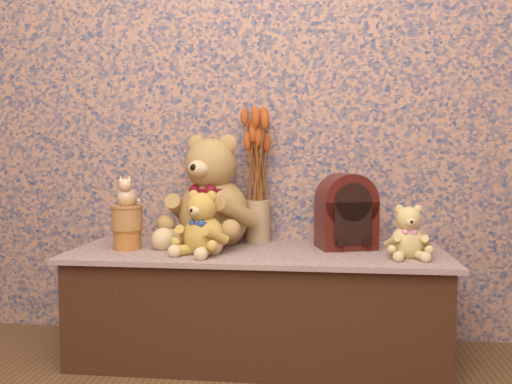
# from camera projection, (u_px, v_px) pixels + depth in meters

# --- Properties ---
(display_shelf) EXTENTS (1.51, 0.59, 0.45)m
(display_shelf) POSITION_uv_depth(u_px,v_px,m) (257.00, 303.00, 2.23)
(display_shelf) COLOR #344C6B
(display_shelf) RESTS_ON ground
(teddy_large) EXTENTS (0.55, 0.59, 0.50)m
(teddy_large) POSITION_uv_depth(u_px,v_px,m) (214.00, 186.00, 2.33)
(teddy_large) COLOR #A97641
(teddy_large) RESTS_ON display_shelf
(teddy_medium) EXTENTS (0.29, 0.31, 0.27)m
(teddy_medium) POSITION_uv_depth(u_px,v_px,m) (204.00, 220.00, 2.12)
(teddy_medium) COLOR #BA8E34
(teddy_medium) RESTS_ON display_shelf
(teddy_small) EXTENTS (0.18, 0.21, 0.21)m
(teddy_small) POSITION_uv_depth(u_px,v_px,m) (408.00, 229.00, 2.05)
(teddy_small) COLOR tan
(teddy_small) RESTS_ON display_shelf
(cathedral_radio) EXTENTS (0.26, 0.22, 0.31)m
(cathedral_radio) POSITION_uv_depth(u_px,v_px,m) (346.00, 211.00, 2.24)
(cathedral_radio) COLOR #3E100B
(cathedral_radio) RESTS_ON display_shelf
(ceramic_vase) EXTENTS (0.13, 0.13, 0.18)m
(ceramic_vase) POSITION_uv_depth(u_px,v_px,m) (258.00, 221.00, 2.40)
(ceramic_vase) COLOR tan
(ceramic_vase) RESTS_ON display_shelf
(dried_stalks) EXTENTS (0.26, 0.26, 0.45)m
(dried_stalks) POSITION_uv_depth(u_px,v_px,m) (258.00, 149.00, 2.38)
(dried_stalks) COLOR #B2491C
(dried_stalks) RESTS_ON ceramic_vase
(biscuit_tin_lower) EXTENTS (0.14, 0.14, 0.08)m
(biscuit_tin_lower) POSITION_uv_depth(u_px,v_px,m) (127.00, 239.00, 2.22)
(biscuit_tin_lower) COLOR gold
(biscuit_tin_lower) RESTS_ON display_shelf
(biscuit_tin_upper) EXTENTS (0.16, 0.16, 0.10)m
(biscuit_tin_upper) POSITION_uv_depth(u_px,v_px,m) (127.00, 218.00, 2.22)
(biscuit_tin_upper) COLOR tan
(biscuit_tin_upper) RESTS_ON biscuit_tin_lower
(cat_figurine) EXTENTS (0.11, 0.12, 0.13)m
(cat_figurine) POSITION_uv_depth(u_px,v_px,m) (127.00, 190.00, 2.21)
(cat_figurine) COLOR silver
(cat_figurine) RESTS_ON biscuit_tin_upper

